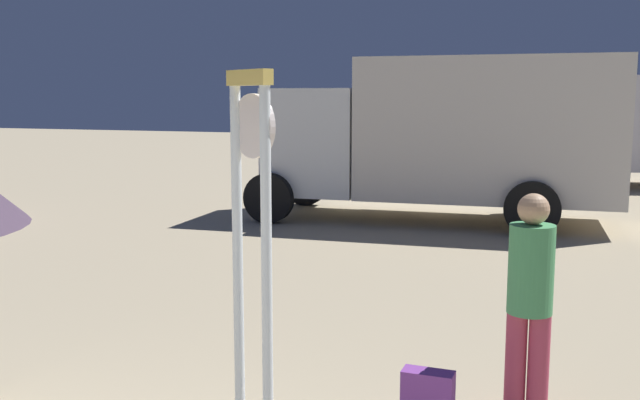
% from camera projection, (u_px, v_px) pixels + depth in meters
% --- Properties ---
extents(standing_clock, '(0.41, 0.27, 2.40)m').
position_uv_depth(standing_clock, '(252.00, 215.00, 4.63)').
color(standing_clock, white).
rests_on(standing_clock, ground_plane).
extents(person_near_clock, '(0.30, 0.30, 1.59)m').
position_uv_depth(person_near_clock, '(530.00, 296.00, 4.80)').
color(person_near_clock, '#BE3F59').
rests_on(person_near_clock, ground_plane).
extents(box_truck_near, '(6.59, 2.92, 2.92)m').
position_uv_depth(box_truck_near, '(448.00, 133.00, 12.74)').
color(box_truck_near, beige).
rests_on(box_truck_near, ground_plane).
extents(box_truck_far, '(6.45, 3.61, 2.77)m').
position_uv_depth(box_truck_far, '(602.00, 126.00, 17.99)').
color(box_truck_far, silver).
rests_on(box_truck_far, ground_plane).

